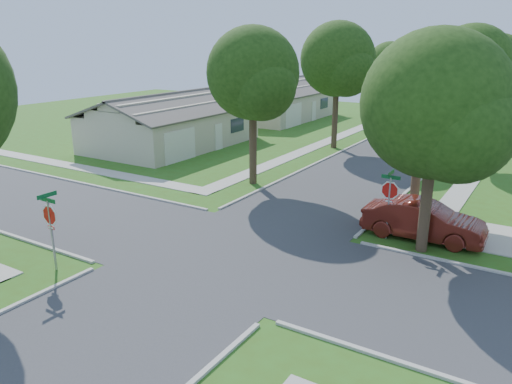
{
  "coord_description": "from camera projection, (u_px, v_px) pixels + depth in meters",
  "views": [
    {
      "loc": [
        10.37,
        -15.09,
        8.14
      ],
      "look_at": [
        -0.86,
        3.12,
        1.6
      ],
      "focal_mm": 35.0,
      "sensor_mm": 36.0,
      "label": 1
    }
  ],
  "objects": [
    {
      "name": "ground",
      "position": [
        233.0,
        253.0,
        19.86
      ],
      "size": [
        100.0,
        100.0,
        0.0
      ],
      "primitive_type": "plane",
      "color": "#365918",
      "rests_on": "ground"
    },
    {
      "name": "road_ns",
      "position": [
        233.0,
        253.0,
        19.86
      ],
      "size": [
        7.0,
        100.0,
        0.02
      ],
      "primitive_type": "cube",
      "color": "#333335",
      "rests_on": "ground"
    },
    {
      "name": "sidewalk_ne",
      "position": [
        491.0,
        151.0,
        37.96
      ],
      "size": [
        1.2,
        40.0,
        0.04
      ],
      "primitive_type": "cube",
      "color": "#9E9B91",
      "rests_on": "ground"
    },
    {
      "name": "sidewalk_nw",
      "position": [
        341.0,
        136.0,
        44.08
      ],
      "size": [
        1.2,
        40.0,
        0.04
      ],
      "primitive_type": "cube",
      "color": "#9E9B91",
      "rests_on": "ground"
    },
    {
      "name": "driveway",
      "position": [
        475.0,
        235.0,
        21.67
      ],
      "size": [
        8.8,
        3.6,
        0.05
      ],
      "primitive_type": "cube",
      "color": "#9E9B91",
      "rests_on": "ground"
    },
    {
      "name": "stop_sign_sw",
      "position": [
        50.0,
        218.0,
        17.81
      ],
      "size": [
        1.05,
        0.8,
        2.98
      ],
      "color": "gray",
      "rests_on": "ground"
    },
    {
      "name": "stop_sign_ne",
      "position": [
        390.0,
        193.0,
        20.74
      ],
      "size": [
        1.05,
        0.8,
        2.98
      ],
      "color": "gray",
      "rests_on": "ground"
    },
    {
      "name": "tree_e_near",
      "position": [
        425.0,
        96.0,
        23.16
      ],
      "size": [
        4.97,
        4.8,
        8.28
      ],
      "color": "#38281C",
      "rests_on": "ground"
    },
    {
      "name": "tree_e_mid",
      "position": [
        472.0,
        70.0,
        32.74
      ],
      "size": [
        5.59,
        5.4,
        9.21
      ],
      "color": "#38281C",
      "rests_on": "ground"
    },
    {
      "name": "tree_e_far",
      "position": [
        497.0,
        66.0,
        43.4
      ],
      "size": [
        5.17,
        5.0,
        8.72
      ],
      "color": "#38281C",
      "rests_on": "ground"
    },
    {
      "name": "tree_w_near",
      "position": [
        254.0,
        78.0,
        27.74
      ],
      "size": [
        5.38,
        5.2,
        8.97
      ],
      "color": "#38281C",
      "rests_on": "ground"
    },
    {
      "name": "tree_w_mid",
      "position": [
        338.0,
        63.0,
        37.39
      ],
      "size": [
        5.8,
        5.6,
        9.56
      ],
      "color": "#38281C",
      "rests_on": "ground"
    },
    {
      "name": "tree_w_far",
      "position": [
        390.0,
        68.0,
        48.26
      ],
      "size": [
        4.76,
        4.6,
        8.04
      ],
      "color": "#38281C",
      "rests_on": "ground"
    },
    {
      "name": "tree_ne_corner",
      "position": [
        437.0,
        112.0,
        18.46
      ],
      "size": [
        5.8,
        5.6,
        8.66
      ],
      "color": "#38281C",
      "rests_on": "ground"
    },
    {
      "name": "house_nw_near",
      "position": [
        173.0,
        127.0,
        39.65
      ],
      "size": [
        8.42,
        13.6,
        4.23
      ],
      "color": "#B8A991",
      "rests_on": "ground"
    },
    {
      "name": "house_nw_far",
      "position": [
        277.0,
        104.0,
        53.49
      ],
      "size": [
        8.42,
        13.6,
        4.23
      ],
      "color": "#B8A991",
      "rests_on": "ground"
    },
    {
      "name": "car_driveway",
      "position": [
        423.0,
        220.0,
        21.09
      ],
      "size": [
        5.04,
        1.84,
        1.65
      ],
      "primitive_type": "imported",
      "rotation": [
        0.0,
        0.0,
        1.59
      ],
      "color": "#581912",
      "rests_on": "ground"
    },
    {
      "name": "car_curb_east",
      "position": [
        426.0,
        138.0,
        39.3
      ],
      "size": [
        2.28,
        4.48,
        1.46
      ],
      "primitive_type": "imported",
      "rotation": [
        0.0,
        0.0,
        -0.13
      ],
      "color": "black",
      "rests_on": "ground"
    },
    {
      "name": "car_curb_west",
      "position": [
        420.0,
        111.0,
        54.9
      ],
      "size": [
        1.83,
        4.35,
        1.25
      ],
      "primitive_type": "imported",
      "rotation": [
        0.0,
        0.0,
        3.16
      ],
      "color": "black",
      "rests_on": "ground"
    }
  ]
}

